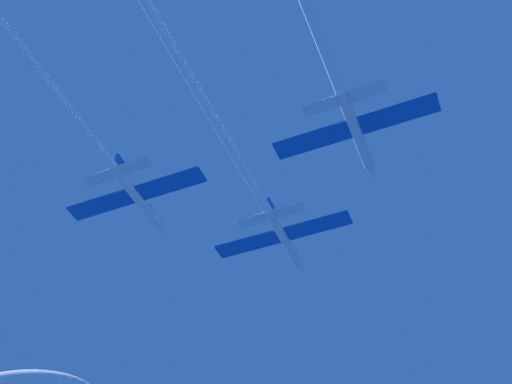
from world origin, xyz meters
TOP-DOWN VIEW (x-y plane):
  - jet_lead at (0.45, -12.17)m, footprint 17.12×46.69m
  - jet_left_wing at (-12.68, -24.71)m, footprint 17.12×46.31m
  - jet_right_wing at (13.33, -25.06)m, footprint 17.12×45.87m

SIDE VIEW (x-z plane):
  - jet_right_wing at x=13.33m, z-range -1.99..0.85m
  - jet_lead at x=0.45m, z-range -1.54..1.29m
  - jet_left_wing at x=-12.68m, z-range -1.24..1.59m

